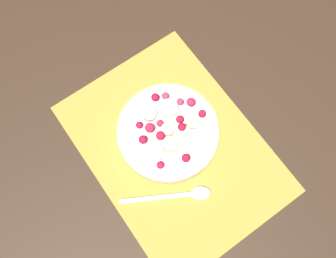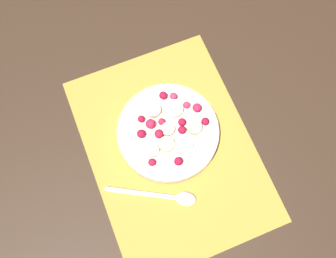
% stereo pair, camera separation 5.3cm
% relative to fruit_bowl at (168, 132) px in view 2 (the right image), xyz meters
% --- Properties ---
extents(ground_plane, '(3.00, 3.00, 0.00)m').
position_rel_fruit_bowl_xyz_m(ground_plane, '(0.03, -0.01, -0.03)').
color(ground_plane, '#382619').
extents(placemat, '(0.45, 0.33, 0.01)m').
position_rel_fruit_bowl_xyz_m(placemat, '(0.03, -0.01, -0.02)').
color(placemat, gold).
rests_on(placemat, ground_plane).
extents(fruit_bowl, '(0.21, 0.21, 0.05)m').
position_rel_fruit_bowl_xyz_m(fruit_bowl, '(0.00, 0.00, 0.00)').
color(fruit_bowl, silver).
rests_on(fruit_bowl, placemat).
extents(spoon, '(0.10, 0.17, 0.01)m').
position_rel_fruit_bowl_xyz_m(spoon, '(0.12, -0.05, -0.02)').
color(spoon, silver).
rests_on(spoon, placemat).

